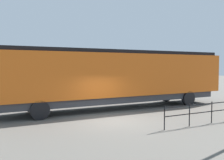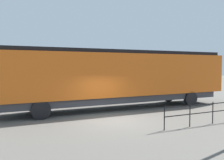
# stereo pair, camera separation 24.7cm
# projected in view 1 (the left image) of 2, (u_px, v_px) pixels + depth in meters

# --- Properties ---
(ground_plane) EXTENTS (120.00, 120.00, 0.00)m
(ground_plane) POSITION_uv_depth(u_px,v_px,m) (114.00, 121.00, 13.63)
(ground_plane) COLOR #666059
(locomotive) EXTENTS (2.91, 17.29, 4.09)m
(locomotive) POSITION_uv_depth(u_px,v_px,m) (123.00, 76.00, 17.66)
(locomotive) COLOR orange
(locomotive) RESTS_ON ground_plane
(platform_fence) EXTENTS (0.05, 7.88, 1.15)m
(platform_fence) POSITION_uv_depth(u_px,v_px,m) (222.00, 108.00, 13.38)
(platform_fence) COLOR black
(platform_fence) RESTS_ON ground_plane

